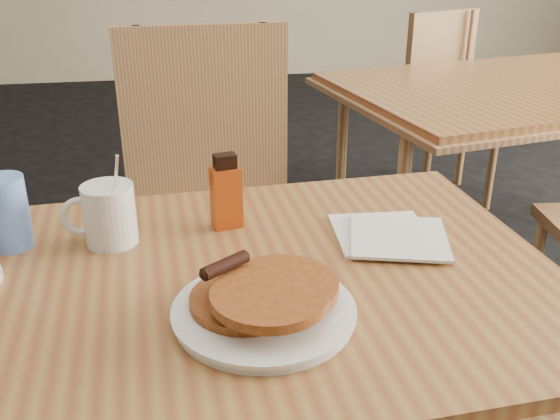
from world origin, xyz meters
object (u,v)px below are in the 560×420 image
Objects in this scene: main_table at (222,300)px; blue_tumbler at (7,213)px; chair_neighbor_far at (445,90)px; coffee_mug at (108,214)px; neighbor_table at (526,93)px; syrup_bottle at (226,194)px; pancake_plate at (264,304)px; chair_main_far at (210,184)px.

main_table is 0.42m from blue_tumbler.
chair_neighbor_far is 2.34m from coffee_mug.
neighbor_table is 1.59m from syrup_bottle.
syrup_bottle is (0.22, 0.03, 0.01)m from coffee_mug.
main_table is at bearing 112.97° from pancake_plate.
chair_neighbor_far is 3.35× the size of pancake_plate.
pancake_plate is (0.03, -0.85, 0.15)m from chair_main_far.
chair_neighbor_far reaches higher than pancake_plate.
chair_main_far is 7.12× the size of syrup_bottle.
neighbor_table is at bearing -111.01° from chair_neighbor_far.
main_table is at bearing -135.27° from neighbor_table.
coffee_mug is (-0.21, -0.56, 0.18)m from chair_main_far.
coffee_mug is at bearing 176.85° from syrup_bottle.
blue_tumbler reaches higher than pancake_plate.
syrup_bottle reaches higher than blue_tumbler.
coffee_mug is at bearing 139.68° from main_table.
syrup_bottle is 0.39m from blue_tumbler.
blue_tumbler is (-1.59, -1.05, 0.10)m from neighbor_table.
pancake_plate is 0.51m from blue_tumbler.
main_table is 9.16× the size of blue_tumbler.
pancake_plate is (-1.21, -2.11, 0.23)m from chair_neighbor_far.
neighbor_table is 1.79m from pancake_plate.
chair_main_far is 5.97× the size of coffee_mug.
chair_main_far is at bearing 92.12° from pancake_plate.
pancake_plate is 0.32m from syrup_bottle.
main_table is 0.15m from pancake_plate.
chair_main_far reaches higher than syrup_bottle.
chair_main_far reaches higher than chair_neighbor_far.
neighbor_table is at bearing 34.80° from coffee_mug.
chair_neighbor_far is 5.21× the size of coffee_mug.
syrup_bottle is (-0.03, 0.32, 0.04)m from pancake_plate.
pancake_plate reaches higher than neighbor_table.
blue_tumbler is at bearing 144.12° from pancake_plate.
blue_tumbler is at bearing 171.06° from syrup_bottle.
neighbor_table is 1.91m from blue_tumbler.
chair_main_far is at bearing 55.13° from blue_tumbler.
pancake_plate is at bearing -35.88° from blue_tumbler.
main_table is at bearing -94.03° from chair_main_far.
chair_neighbor_far is at bearing 60.25° from pancake_plate.
chair_main_far reaches higher than neighbor_table.
chair_neighbor_far is 2.44m from pancake_plate.
main_table is at bearing -141.38° from chair_neighbor_far.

